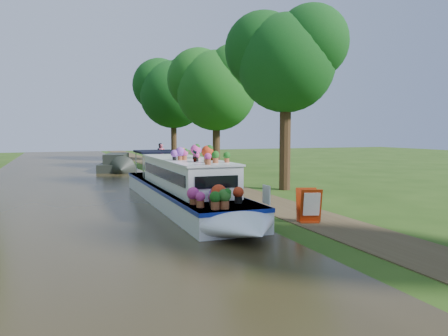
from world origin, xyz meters
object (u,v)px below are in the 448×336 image
(second_boat, at_px, (116,164))
(pedestrian_dark, at_px, (161,153))
(plant_boat, at_px, (186,186))
(sandwich_board, at_px, (309,207))
(pedestrian_pink, at_px, (162,154))

(second_boat, xyz_separation_m, pedestrian_dark, (4.65, 5.79, 0.43))
(pedestrian_dark, bearing_deg, plant_boat, -112.81)
(plant_boat, height_order, sandwich_board, plant_boat)
(sandwich_board, distance_m, pedestrian_pink, 26.54)
(pedestrian_dark, bearing_deg, sandwich_board, -105.12)
(plant_boat, xyz_separation_m, pedestrian_dark, (4.15, 22.78, 0.08))
(sandwich_board, relative_size, pedestrian_dark, 0.59)
(second_boat, relative_size, sandwich_board, 6.34)
(sandwich_board, relative_size, pedestrian_pink, 0.61)
(second_boat, distance_m, sandwich_board, 21.31)
(pedestrian_pink, bearing_deg, second_boat, -116.12)
(sandwich_board, distance_m, pedestrian_dark, 26.85)
(sandwich_board, height_order, pedestrian_pink, pedestrian_pink)
(plant_boat, relative_size, second_boat, 1.98)
(pedestrian_pink, distance_m, pedestrian_dark, 0.31)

